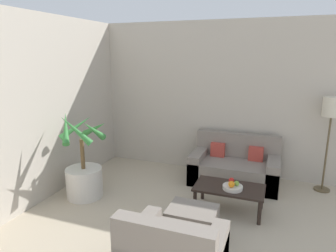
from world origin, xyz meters
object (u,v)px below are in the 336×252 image
at_px(orange_fruit, 231,184).
at_px(potted_palm, 84,173).
at_px(floor_lamp, 332,114).
at_px(coffee_table, 229,190).
at_px(sofa_loveseat, 235,167).
at_px(apple_red, 231,180).
at_px(fruit_bowl, 233,187).
at_px(ottoman, 192,222).
at_px(apple_green, 237,183).

bearing_deg(orange_fruit, potted_palm, -174.42).
relative_size(floor_lamp, coffee_table, 1.60).
xyz_separation_m(sofa_loveseat, apple_red, (0.09, -0.97, 0.18)).
distance_m(potted_palm, floor_lamp, 3.85).
xyz_separation_m(fruit_bowl, apple_red, (-0.03, 0.08, 0.06)).
bearing_deg(apple_red, ottoman, -113.26).
xyz_separation_m(coffee_table, ottoman, (-0.31, -0.76, -0.13)).
relative_size(fruit_bowl, apple_red, 3.50).
height_order(potted_palm, apple_green, potted_palm).
distance_m(sofa_loveseat, floor_lamp, 1.70).
bearing_deg(coffee_table, floor_lamp, 41.94).
bearing_deg(apple_green, orange_fruit, -130.04).
bearing_deg(ottoman, floor_lamp, 50.05).
distance_m(sofa_loveseat, fruit_bowl, 1.06).
distance_m(apple_green, orange_fruit, 0.09).
height_order(potted_palm, floor_lamp, floor_lamp).
xyz_separation_m(apple_red, ottoman, (-0.33, -0.78, -0.27)).
xyz_separation_m(apple_red, apple_green, (0.08, -0.06, -0.00)).
xyz_separation_m(fruit_bowl, ottoman, (-0.36, -0.70, -0.20)).
xyz_separation_m(floor_lamp, ottoman, (-1.61, -1.93, -1.07)).
height_order(apple_green, orange_fruit, orange_fruit).
distance_m(apple_red, apple_green, 0.10).
distance_m(floor_lamp, apple_green, 1.89).
bearing_deg(orange_fruit, coffee_table, 110.12).
bearing_deg(potted_palm, floor_lamp, 23.54).
xyz_separation_m(coffee_table, orange_fruit, (0.04, -0.11, 0.14)).
bearing_deg(ottoman, apple_green, 59.94).
height_order(apple_green, ottoman, apple_green).
relative_size(coffee_table, ottoman, 1.64).
bearing_deg(apple_red, fruit_bowl, -68.88).
bearing_deg(floor_lamp, coffee_table, -138.06).
xyz_separation_m(potted_palm, orange_fruit, (2.18, 0.21, 0.08)).
xyz_separation_m(sofa_loveseat, floor_lamp, (1.37, 0.18, 0.99)).
distance_m(apple_red, orange_fruit, 0.13).
bearing_deg(fruit_bowl, floor_lamp, 44.46).
bearing_deg(coffee_table, apple_green, -23.73).
height_order(fruit_bowl, apple_red, apple_red).
bearing_deg(ottoman, orange_fruit, 61.18).
bearing_deg(floor_lamp, sofa_loveseat, -172.52).
distance_m(fruit_bowl, apple_red, 0.10).
xyz_separation_m(potted_palm, apple_green, (2.24, 0.28, 0.07)).
distance_m(coffee_table, fruit_bowl, 0.11).
height_order(potted_palm, ottoman, potted_palm).
relative_size(fruit_bowl, apple_green, 3.97).
relative_size(sofa_loveseat, coffee_table, 1.52).
distance_m(potted_palm, coffee_table, 2.16).
height_order(apple_red, apple_green, apple_red).
bearing_deg(floor_lamp, ottoman, -129.95).
relative_size(sofa_loveseat, orange_fruit, 16.67).
height_order(potted_palm, apple_red, potted_palm).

